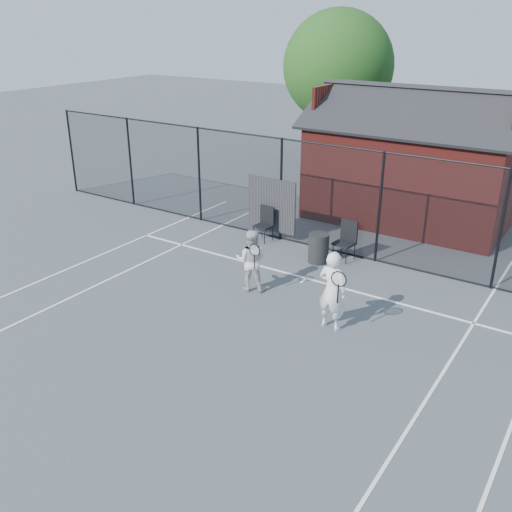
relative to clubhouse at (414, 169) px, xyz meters
The scene contains 10 objects.
ground 9.16m from the clubhouse, 93.18° to the right, with size 80.00×80.00×0.00m, color #474C51.
court_lines 10.46m from the clubhouse, 92.77° to the right, with size 11.02×18.00×0.01m.
fence 4.09m from the clubhouse, 101.37° to the right, with size 22.04×3.00×3.00m.
clubhouse is the anchor object (origin of this frame).
tree_left 7.21m from the clubhouse, 138.01° to the left, with size 4.48×4.48×6.44m.
player_front 7.96m from the clubhouse, 82.07° to the right, with size 0.79×0.59×1.74m.
player_back 7.44m from the clubhouse, 100.35° to the right, with size 0.91×0.82×1.53m.
chair_left 5.35m from the clubhouse, 122.86° to the right, with size 0.48×0.50×0.99m, color black.
chair_right 4.54m from the clubhouse, 93.25° to the right, with size 0.51×0.53×1.06m, color black.
waste_bin 5.10m from the clubhouse, 98.80° to the right, with size 0.55×0.55×0.80m, color black.
Camera 1 is at (6.13, -8.54, 6.15)m, focal length 40.00 mm.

